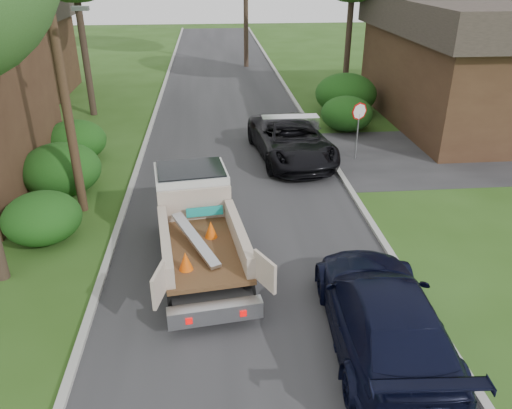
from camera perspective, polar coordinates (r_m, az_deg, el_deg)
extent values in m
plane|color=#264714|center=(13.44, -0.16, -9.25)|extent=(120.00, 120.00, 0.00)
cube|color=#28282B|center=(22.33, -2.45, 5.78)|extent=(8.00, 90.00, 0.02)
cube|color=#28282B|center=(25.00, 26.46, 5.27)|extent=(16.00, 7.00, 0.02)
cube|color=#9E9E99|center=(22.51, -12.98, 5.44)|extent=(0.20, 90.00, 0.12)
cube|color=#9E9E99|center=(22.86, 7.93, 6.19)|extent=(0.20, 90.00, 0.12)
cylinder|color=slate|center=(21.92, 11.47, 7.63)|extent=(0.06, 0.06, 2.00)
cylinder|color=#B20A0A|center=(21.60, 11.73, 10.40)|extent=(0.71, 0.32, 0.76)
cylinder|color=#382619|center=(16.77, -21.61, 14.87)|extent=(0.30, 0.30, 10.00)
cube|color=slate|center=(15.34, -19.43, 20.38)|extent=(0.45, 0.20, 0.12)
cube|color=#3D2619|center=(35.64, -26.68, 14.64)|extent=(7.00, 7.00, 4.50)
cube|color=#3D2619|center=(29.08, 24.24, 13.02)|extent=(9.00, 12.00, 4.50)
cube|color=#332B26|center=(28.66, 25.41, 18.91)|extent=(9.72, 12.96, 1.60)
ellipsoid|color=#0F4212|center=(16.44, -23.24, -1.41)|extent=(2.34, 2.34, 1.53)
ellipsoid|color=#0F4212|center=(19.51, -21.40, 3.76)|extent=(2.86, 2.86, 1.87)
ellipsoid|color=#0F4212|center=(22.79, -19.95, 6.89)|extent=(2.60, 2.60, 1.70)
ellipsoid|color=#0F4212|center=(25.79, 10.33, 10.19)|extent=(2.60, 2.60, 1.70)
ellipsoid|color=#0F4212|center=(28.71, 10.22, 12.36)|extent=(3.38, 3.38, 2.21)
cylinder|color=#2D2119|center=(28.85, -19.31, 18.31)|extent=(0.36, 0.36, 9.00)
cylinder|color=#2D2119|center=(32.23, 10.64, 19.51)|extent=(0.36, 0.36, 8.50)
cylinder|color=black|center=(15.45, -10.37, -2.73)|extent=(0.39, 0.89, 0.86)
cylinder|color=black|center=(15.58, -3.71, -2.07)|extent=(0.39, 0.89, 0.86)
cylinder|color=black|center=(12.39, -9.43, -10.71)|extent=(0.39, 0.89, 0.86)
cylinder|color=black|center=(12.54, -1.04, -9.77)|extent=(0.39, 0.89, 0.86)
cube|color=black|center=(13.92, -6.30, -5.14)|extent=(2.59, 5.73, 0.23)
cube|color=silver|center=(15.30, -7.35, 1.40)|extent=(2.30, 1.97, 1.48)
cube|color=black|center=(15.09, -7.46, 3.21)|extent=(2.14, 1.81, 0.52)
cube|color=#472D19|center=(13.17, -6.03, -5.27)|extent=(2.52, 3.67, 0.11)
cube|color=beige|center=(14.42, -6.97, 0.01)|extent=(2.10, 0.36, 0.95)
cube|color=beige|center=(12.95, -10.30, -4.43)|extent=(0.65, 3.25, 0.57)
cube|color=beige|center=(13.11, -1.95, -3.58)|extent=(0.65, 3.25, 0.57)
cube|color=silver|center=(11.74, -4.67, -12.21)|extent=(2.22, 0.61, 0.43)
cube|color=#B20505|center=(11.56, -7.67, -13.07)|extent=(0.16, 0.06, 0.15)
cube|color=#B20505|center=(11.68, -1.46, -12.35)|extent=(0.16, 0.06, 0.15)
cube|color=beige|center=(11.29, -11.01, -8.99)|extent=(0.26, 0.85, 0.76)
cube|color=beige|center=(11.51, 1.01, -7.66)|extent=(0.46, 0.80, 0.76)
cube|color=silver|center=(13.07, -6.98, -3.93)|extent=(1.31, 2.36, 0.44)
cone|color=#F2590A|center=(12.25, -8.05, -6.40)|extent=(0.38, 0.38, 0.48)
cone|color=#F2590A|center=(13.54, -5.18, -2.84)|extent=(0.38, 0.38, 0.48)
cube|color=#148C84|center=(14.28, -5.88, -0.79)|extent=(1.05, 0.22, 0.27)
imported|color=black|center=(21.60, 4.04, 7.43)|extent=(3.50, 6.45, 1.72)
imported|color=black|center=(11.48, 14.34, -12.08)|extent=(2.70, 5.94, 1.69)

